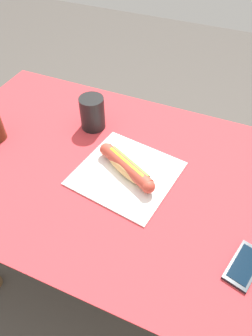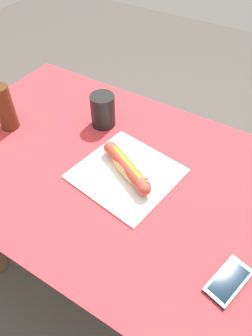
# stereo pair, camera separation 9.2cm
# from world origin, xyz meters

# --- Properties ---
(ground_plane) EXTENTS (6.00, 6.00, 0.00)m
(ground_plane) POSITION_xyz_m (0.00, 0.00, 0.00)
(ground_plane) COLOR #47423D
(ground_plane) RESTS_ON ground
(dining_table) EXTENTS (1.20, 0.77, 0.73)m
(dining_table) POSITION_xyz_m (0.00, 0.00, 0.59)
(dining_table) COLOR brown
(dining_table) RESTS_ON ground
(paper_wrapper) EXTENTS (0.32, 0.31, 0.01)m
(paper_wrapper) POSITION_xyz_m (0.06, -0.00, 0.73)
(paper_wrapper) COLOR silver
(paper_wrapper) RESTS_ON dining_table
(hot_dog) EXTENTS (0.21, 0.13, 0.05)m
(hot_dog) POSITION_xyz_m (0.06, -0.00, 0.76)
(hot_dog) COLOR tan
(hot_dog) RESTS_ON paper_wrapper
(cell_phone) EXTENTS (0.09, 0.13, 0.01)m
(cell_phone) POSITION_xyz_m (0.44, -0.16, 0.74)
(cell_phone) COLOR black
(cell_phone) RESTS_ON dining_table
(soda_bottle) EXTENTS (0.06, 0.06, 0.22)m
(soda_bottle) POSITION_xyz_m (-0.41, -0.02, 0.83)
(soda_bottle) COLOR #4C2814
(soda_bottle) RESTS_ON dining_table
(drinking_cup) EXTENTS (0.08, 0.08, 0.12)m
(drinking_cup) POSITION_xyz_m (-0.13, 0.16, 0.79)
(drinking_cup) COLOR black
(drinking_cup) RESTS_ON dining_table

